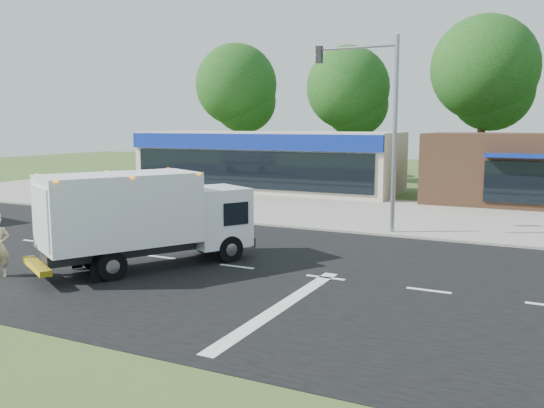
# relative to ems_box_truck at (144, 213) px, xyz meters

# --- Properties ---
(ground) EXTENTS (120.00, 120.00, 0.00)m
(ground) POSITION_rel_ems_box_truck_xyz_m (2.56, 1.35, -1.75)
(ground) COLOR #385123
(ground) RESTS_ON ground
(road_asphalt) EXTENTS (60.00, 14.00, 0.02)m
(road_asphalt) POSITION_rel_ems_box_truck_xyz_m (2.56, 1.35, -1.74)
(road_asphalt) COLOR black
(road_asphalt) RESTS_ON ground
(sidewalk) EXTENTS (60.00, 2.40, 0.12)m
(sidewalk) POSITION_rel_ems_box_truck_xyz_m (2.56, 9.55, -1.69)
(sidewalk) COLOR gray
(sidewalk) RESTS_ON ground
(parking_apron) EXTENTS (60.00, 9.00, 0.02)m
(parking_apron) POSITION_rel_ems_box_truck_xyz_m (2.56, 15.35, -1.74)
(parking_apron) COLOR gray
(parking_apron) RESTS_ON ground
(lane_markings) EXTENTS (55.20, 7.00, 0.01)m
(lane_markings) POSITION_rel_ems_box_truck_xyz_m (3.92, -0.00, -1.73)
(lane_markings) COLOR silver
(lane_markings) RESTS_ON road_asphalt
(ems_box_truck) EXTENTS (5.18, 6.99, 3.03)m
(ems_box_truck) POSITION_rel_ems_box_truck_xyz_m (0.00, 0.00, 0.00)
(ems_box_truck) COLOR black
(ems_box_truck) RESTS_ON ground
(retail_strip_mall) EXTENTS (18.00, 6.20, 4.00)m
(retail_strip_mall) POSITION_rel_ems_box_truck_xyz_m (-6.44, 21.27, 0.27)
(retail_strip_mall) COLOR beige
(retail_strip_mall) RESTS_ON ground
(brown_storefront) EXTENTS (10.00, 6.70, 4.00)m
(brown_storefront) POSITION_rel_ems_box_truck_xyz_m (9.56, 21.33, 0.25)
(brown_storefront) COLOR #382316
(brown_storefront) RESTS_ON ground
(traffic_signal_pole) EXTENTS (3.51, 0.25, 8.00)m
(traffic_signal_pole) POSITION_rel_ems_box_truck_xyz_m (4.92, 8.95, 3.18)
(traffic_signal_pole) COLOR gray
(traffic_signal_pole) RESTS_ON ground
(background_trees) EXTENTS (36.77, 7.39, 12.10)m
(background_trees) POSITION_rel_ems_box_truck_xyz_m (1.72, 29.51, 5.63)
(background_trees) COLOR #332114
(background_trees) RESTS_ON ground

